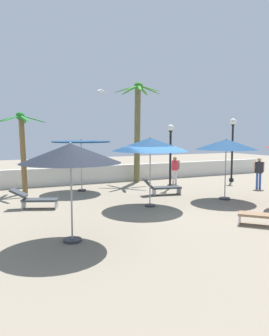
{
  "coord_description": "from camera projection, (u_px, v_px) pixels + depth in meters",
  "views": [
    {
      "loc": [
        -6.68,
        -11.34,
        3.06
      ],
      "look_at": [
        0.0,
        2.8,
        1.4
      ],
      "focal_mm": 36.28,
      "sensor_mm": 36.0,
      "label": 1
    }
  ],
  "objects": [
    {
      "name": "ground_plane",
      "position": [
        165.0,
        210.0,
        13.36
      ],
      "size": [
        56.0,
        56.0,
        0.0
      ],
      "primitive_type": "plane",
      "color": "gray"
    },
    {
      "name": "boundary_wall",
      "position": [
        98.0,
        174.0,
        20.5
      ],
      "size": [
        25.2,
        0.3,
        1.02
      ],
      "primitive_type": "cube",
      "color": "silver",
      "rests_on": "ground_plane"
    },
    {
      "name": "patio_umbrella_0",
      "position": [
        226.0,
        145.0,
        15.22
      ],
      "size": [
        2.75,
        2.75,
        2.79
      ],
      "color": "#333338",
      "rests_on": "ground_plane"
    },
    {
      "name": "patio_umbrella_1",
      "position": [
        81.0,
        143.0,
        17.42
      ],
      "size": [
        2.96,
        2.96,
        2.73
      ],
      "color": "#333338",
      "rests_on": "ground_plane"
    },
    {
      "name": "patio_umbrella_3",
      "position": [
        71.0,
        154.0,
        9.26
      ],
      "size": [
        2.78,
        2.78,
        2.79
      ],
      "color": "#333338",
      "rests_on": "ground_plane"
    },
    {
      "name": "patio_umbrella_4",
      "position": [
        150.0,
        145.0,
        13.75
      ],
      "size": [
        3.12,
        3.12,
        2.87
      ],
      "color": "#333338",
      "rests_on": "ground_plane"
    },
    {
      "name": "palm_tree_0",
      "position": [
        138.0,
        121.0,
        20.52
      ],
      "size": [
        2.9,
        2.88,
        6.06
      ],
      "color": "brown",
      "rests_on": "ground_plane"
    },
    {
      "name": "palm_tree_1",
      "position": [
        22.0,
        142.0,
        16.76
      ],
      "size": [
        2.46,
        2.49,
        4.06
      ],
      "color": "brown",
      "rests_on": "ground_plane"
    },
    {
      "name": "lamp_post_1",
      "position": [
        232.0,
        142.0,
        20.8
      ],
      "size": [
        0.39,
        0.39,
        3.89
      ],
      "color": "black",
      "rests_on": "ground_plane"
    },
    {
      "name": "lamp_post_2",
      "position": [
        170.0,
        150.0,
        18.29
      ],
      "size": [
        0.35,
        0.35,
        3.46
      ],
      "color": "black",
      "rests_on": "ground_plane"
    },
    {
      "name": "lounge_chair_0",
      "position": [
        34.0,
        199.0,
        13.58
      ],
      "size": [
        1.92,
        1.22,
        0.82
      ],
      "color": "#B7B7BC",
      "rests_on": "ground_plane"
    },
    {
      "name": "lounge_chair_1",
      "position": [
        162.0,
        187.0,
        16.57
      ],
      "size": [
        1.96,
        0.91,
        0.84
      ],
      "color": "#B7B7BC",
      "rests_on": "ground_plane"
    },
    {
      "name": "lounge_chair_2",
      "position": [
        269.0,
        215.0,
        11.01
      ],
      "size": [
        1.69,
        1.75,
        0.84
      ],
      "color": "#B7B7BC",
      "rests_on": "ground_plane"
    },
    {
      "name": "guest_0",
      "position": [
        175.0,
        167.0,
        19.99
      ],
      "size": [
        0.5,
        0.39,
        1.63
      ],
      "color": "silver",
      "rests_on": "ground_plane"
    },
    {
      "name": "guest_1",
      "position": [
        259.0,
        170.0,
        18.23
      ],
      "size": [
        0.5,
        0.38,
        1.7
      ],
      "color": "#3359B2",
      "rests_on": "ground_plane"
    },
    {
      "name": "seagull_0",
      "position": [
        101.0,
        91.0,
        17.61
      ],
      "size": [
        0.78,
        0.86,
        0.15
      ],
      "color": "white"
    }
  ]
}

